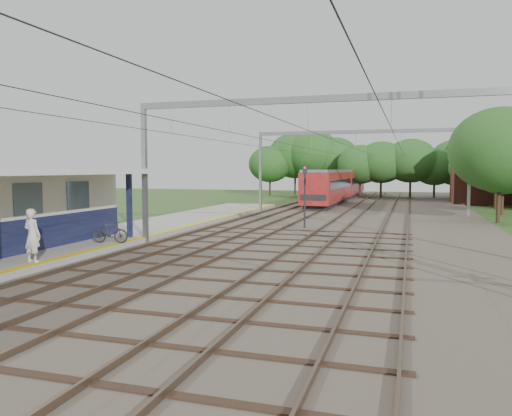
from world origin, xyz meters
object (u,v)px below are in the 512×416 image
at_px(train, 340,184).
at_px(person, 32,235).
at_px(bicycle, 110,232).
at_px(signal_post, 305,191).

bearing_deg(train, person, -96.41).
relative_size(bicycle, signal_post, 0.44).
height_order(person, train, train).
relative_size(person, signal_post, 0.50).
xyz_separation_m(train, signal_post, (1.85, -29.80, 0.37)).
height_order(person, bicycle, person).
distance_m(bicycle, signal_post, 12.83).
height_order(train, signal_post, signal_post).
xyz_separation_m(person, signal_post, (6.95, 15.62, 1.06)).
xyz_separation_m(bicycle, train, (5.10, 40.47, 1.16)).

